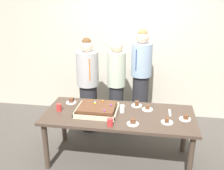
{
  "coord_description": "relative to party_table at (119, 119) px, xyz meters",
  "views": [
    {
      "loc": [
        0.4,
        -3.05,
        2.27
      ],
      "look_at": [
        -0.12,
        0.15,
        1.07
      ],
      "focal_mm": 40.85,
      "sensor_mm": 36.0,
      "label": 1
    }
  ],
  "objects": [
    {
      "name": "ground_plane",
      "position": [
        0.0,
        0.0,
        -0.64
      ],
      "size": [
        12.0,
        12.0,
        0.0
      ],
      "primitive_type": "plane",
      "color": "#4C4742"
    },
    {
      "name": "interior_back_panel",
      "position": [
        0.0,
        1.6,
        0.86
      ],
      "size": [
        8.0,
        0.12,
        3.0
      ],
      "primitive_type": "cube",
      "color": "beige",
      "rests_on": "ground_plane"
    },
    {
      "name": "party_table",
      "position": [
        0.0,
        0.0,
        0.0
      ],
      "size": [
        2.01,
        0.86,
        0.72
      ],
      "color": "#47382D",
      "rests_on": "ground_plane"
    },
    {
      "name": "sheet_cake",
      "position": [
        -0.3,
        -0.01,
        0.13
      ],
      "size": [
        0.55,
        0.47,
        0.12
      ],
      "color": "beige",
      "rests_on": "party_table"
    },
    {
      "name": "plated_slice_near_left",
      "position": [
        0.22,
        0.28,
        0.1
      ],
      "size": [
        0.15,
        0.15,
        0.08
      ],
      "color": "white",
      "rests_on": "party_table"
    },
    {
      "name": "plated_slice_near_right",
      "position": [
        0.21,
        -0.25,
        0.1
      ],
      "size": [
        0.15,
        0.15,
        0.07
      ],
      "color": "white",
      "rests_on": "party_table"
    },
    {
      "name": "plated_slice_far_left",
      "position": [
        0.37,
        0.19,
        0.1
      ],
      "size": [
        0.15,
        0.15,
        0.06
      ],
      "color": "white",
      "rests_on": "party_table"
    },
    {
      "name": "plated_slice_far_right",
      "position": [
        0.86,
        -0.02,
        0.1
      ],
      "size": [
        0.15,
        0.15,
        0.06
      ],
      "color": "white",
      "rests_on": "party_table"
    },
    {
      "name": "plated_slice_center_front",
      "position": [
        0.62,
        -0.15,
        0.1
      ],
      "size": [
        0.15,
        0.15,
        0.07
      ],
      "color": "white",
      "rests_on": "party_table"
    },
    {
      "name": "plated_slice_center_back",
      "position": [
        -0.74,
        0.24,
        0.1
      ],
      "size": [
        0.15,
        0.15,
        0.07
      ],
      "color": "white",
      "rests_on": "party_table"
    },
    {
      "name": "drink_cup_nearest",
      "position": [
        -0.83,
        -0.04,
        0.13
      ],
      "size": [
        0.07,
        0.07,
        0.1
      ],
      "primitive_type": "cylinder",
      "color": "red",
      "rests_on": "party_table"
    },
    {
      "name": "drink_cup_middle",
      "position": [
        0.04,
        0.05,
        0.13
      ],
      "size": [
        0.07,
        0.07,
        0.1
      ],
      "primitive_type": "cylinder",
      "color": "white",
      "rests_on": "party_table"
    },
    {
      "name": "drink_cup_far_end",
      "position": [
        -0.06,
        -0.34,
        0.13
      ],
      "size": [
        0.07,
        0.07,
        0.1
      ],
      "primitive_type": "cylinder",
      "color": "red",
      "rests_on": "party_table"
    },
    {
      "name": "cake_server_utensil",
      "position": [
        0.68,
        0.13,
        0.08
      ],
      "size": [
        0.03,
        0.2,
        0.01
      ],
      "primitive_type": "cube",
      "color": "silver",
      "rests_on": "party_table"
    },
    {
      "name": "person_serving_front",
      "position": [
        -0.16,
        0.84,
        0.2
      ],
      "size": [
        0.3,
        0.3,
        1.59
      ],
      "rotation": [
        0.0,
        0.0,
        -1.73
      ],
      "color": "#28282D",
      "rests_on": "ground_plane"
    },
    {
      "name": "person_green_shirt_behind",
      "position": [
        0.23,
        1.1,
        0.24
      ],
      "size": [
        0.35,
        0.35,
        1.7
      ],
      "rotation": [
        0.0,
        0.0,
        -2.01
      ],
      "color": "#28282D",
      "rests_on": "ground_plane"
    },
    {
      "name": "person_striped_tie_right",
      "position": [
        -0.62,
        0.78,
        0.17
      ],
      "size": [
        0.36,
        0.36,
        1.59
      ],
      "rotation": [
        0.0,
        0.0,
        -1.18
      ],
      "color": "#28282D",
      "rests_on": "ground_plane"
    }
  ]
}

